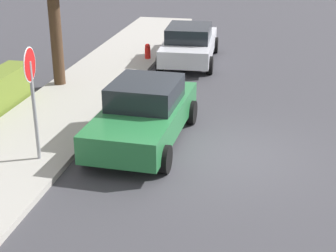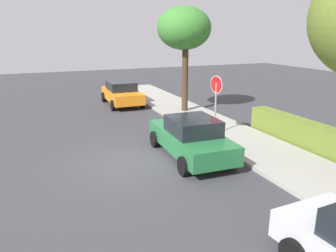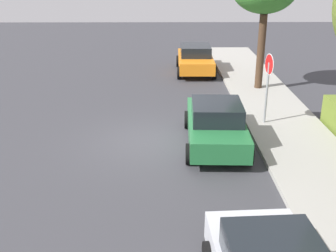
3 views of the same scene
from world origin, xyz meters
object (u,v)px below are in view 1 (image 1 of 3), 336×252
parked_car_silver (189,43)px  parked_car_green (144,113)px  stop_sign (32,86)px  fire_hydrant (148,53)px

parked_car_silver → parked_car_green: bearing=-178.9°
stop_sign → fire_hydrant: bearing=-2.0°
parked_car_green → fire_hydrant: size_ratio=6.18×
stop_sign → parked_car_silver: stop_sign is taller
stop_sign → fire_hydrant: 9.17m
stop_sign → parked_car_silver: size_ratio=0.59×
stop_sign → parked_car_silver: 9.58m
parked_car_green → fire_hydrant: parked_car_green is taller
stop_sign → parked_car_silver: (9.33, -1.89, -1.13)m
parked_car_green → fire_hydrant: 7.53m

